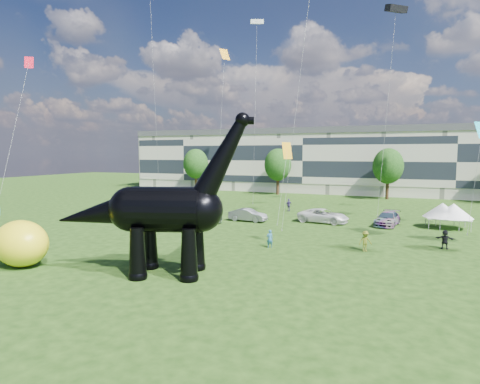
% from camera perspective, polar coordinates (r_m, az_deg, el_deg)
% --- Properties ---
extents(ground, '(220.00, 220.00, 0.00)m').
position_cam_1_polar(ground, '(25.30, -4.47, -13.13)').
color(ground, '#16330C').
rests_on(ground, ground).
extents(terrace_row, '(78.00, 11.00, 12.00)m').
position_cam_1_polar(terrace_row, '(85.47, 9.76, 4.11)').
color(terrace_row, beige).
rests_on(terrace_row, ground).
extents(tree_far_left, '(5.20, 5.20, 9.44)m').
position_cam_1_polar(tree_far_left, '(84.86, -6.32, 4.35)').
color(tree_far_left, '#382314').
rests_on(tree_far_left, ground).
extents(tree_mid_left, '(5.20, 5.20, 9.44)m').
position_cam_1_polar(tree_mid_left, '(77.80, 5.41, 4.25)').
color(tree_mid_left, '#382314').
rests_on(tree_mid_left, ground).
extents(tree_mid_right, '(5.20, 5.20, 9.44)m').
position_cam_1_polar(tree_mid_right, '(74.40, 20.32, 3.86)').
color(tree_mid_right, '#382314').
rests_on(tree_mid_right, ground).
extents(dinosaur_sculpture, '(13.48, 5.87, 11.09)m').
position_cam_1_polar(dinosaur_sculpture, '(27.16, -11.47, -2.83)').
color(dinosaur_sculpture, black).
rests_on(dinosaur_sculpture, ground).
extents(car_silver, '(3.24, 4.58, 1.45)m').
position_cam_1_polar(car_silver, '(47.46, -3.62, -3.36)').
color(car_silver, '#B0AFB4').
rests_on(car_silver, ground).
extents(car_grey, '(4.59, 1.75, 1.49)m').
position_cam_1_polar(car_grey, '(47.61, 1.12, -3.30)').
color(car_grey, slate).
rests_on(car_grey, ground).
extents(car_white, '(6.10, 3.35, 1.62)m').
position_cam_1_polar(car_white, '(47.60, 11.75, -3.34)').
color(car_white, silver).
rests_on(car_white, ground).
extents(car_dark, '(2.92, 5.53, 1.53)m').
position_cam_1_polar(car_dark, '(47.78, 20.24, -3.59)').
color(car_dark, '#595960').
rests_on(car_dark, ground).
extents(gazebo_near, '(4.18, 4.18, 2.73)m').
position_cam_1_polar(gazebo_near, '(48.48, 28.09, -2.40)').
color(gazebo_near, white).
rests_on(gazebo_near, ground).
extents(gazebo_far, '(4.16, 4.16, 2.73)m').
position_cam_1_polar(gazebo_far, '(48.52, 26.83, -2.33)').
color(gazebo_far, silver).
rests_on(gazebo_far, ground).
extents(gazebo_left, '(5.16, 5.16, 2.74)m').
position_cam_1_polar(gazebo_left, '(54.76, -7.55, -0.93)').
color(gazebo_left, silver).
rests_on(gazebo_left, ground).
extents(inflatable_yellow, '(4.77, 3.93, 3.33)m').
position_cam_1_polar(inflatable_yellow, '(32.80, -28.68, -6.44)').
color(inflatable_yellow, yellow).
rests_on(inflatable_yellow, ground).
extents(visitors, '(46.92, 27.08, 1.83)m').
position_cam_1_polar(visitors, '(42.88, 6.78, -4.18)').
color(visitors, '#337F38').
rests_on(visitors, ground).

